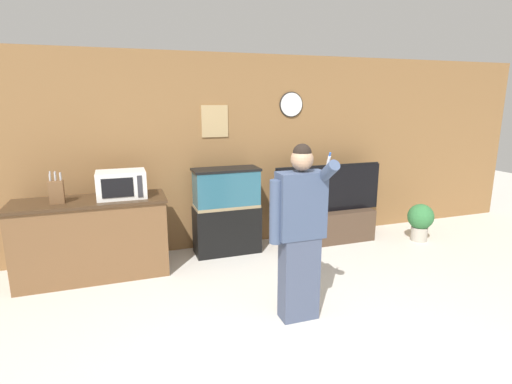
# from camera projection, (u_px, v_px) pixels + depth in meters

# --- Properties ---
(ground_plane) EXTENTS (18.00, 18.00, 0.00)m
(ground_plane) POSITION_uv_depth(u_px,v_px,m) (319.00, 370.00, 3.04)
(ground_plane) COLOR beige
(wall_back_paneled) EXTENTS (10.00, 0.08, 2.60)m
(wall_back_paneled) POSITION_uv_depth(u_px,v_px,m) (221.00, 153.00, 5.40)
(wall_back_paneled) COLOR olive
(wall_back_paneled) RESTS_ON ground_plane
(counter_island) EXTENTS (1.66, 0.63, 0.91)m
(counter_island) POSITION_uv_depth(u_px,v_px,m) (93.00, 238.00, 4.56)
(counter_island) COLOR brown
(counter_island) RESTS_ON ground_plane
(microwave) EXTENTS (0.54, 0.38, 0.31)m
(microwave) POSITION_uv_depth(u_px,v_px,m) (121.00, 184.00, 4.53)
(microwave) COLOR white
(microwave) RESTS_ON counter_island
(knife_block) EXTENTS (0.14, 0.10, 0.35)m
(knife_block) POSITION_uv_depth(u_px,v_px,m) (57.00, 191.00, 4.28)
(knife_block) COLOR brown
(knife_block) RESTS_ON counter_island
(aquarium_on_stand) EXTENTS (0.86, 0.39, 1.14)m
(aquarium_on_stand) POSITION_uv_depth(u_px,v_px,m) (227.00, 211.00, 5.26)
(aquarium_on_stand) COLOR black
(aquarium_on_stand) RESTS_ON ground_plane
(tv_on_stand) EXTENTS (1.62, 0.40, 1.12)m
(tv_on_stand) POSITION_uv_depth(u_px,v_px,m) (328.00, 219.00, 5.72)
(tv_on_stand) COLOR #4C3828
(tv_on_stand) RESTS_ON ground_plane
(person_standing) EXTENTS (0.52, 0.39, 1.64)m
(person_standing) POSITION_uv_depth(u_px,v_px,m) (299.00, 231.00, 3.58)
(person_standing) COLOR #424C66
(person_standing) RESTS_ON ground_plane
(potted_plant) EXTENTS (0.37, 0.37, 0.54)m
(potted_plant) POSITION_uv_depth(u_px,v_px,m) (420.00, 220.00, 5.76)
(potted_plant) COLOR #B2A899
(potted_plant) RESTS_ON ground_plane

